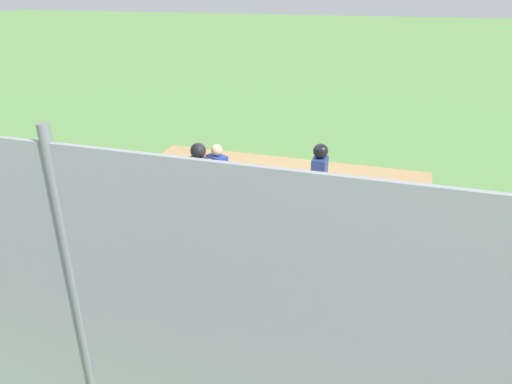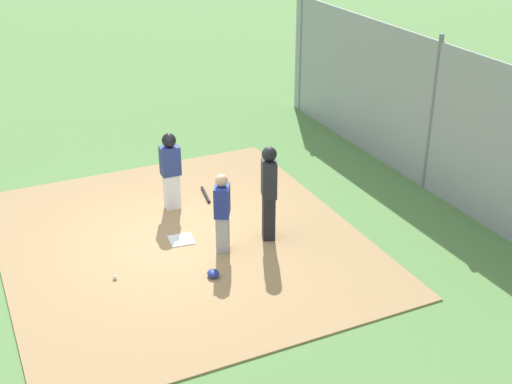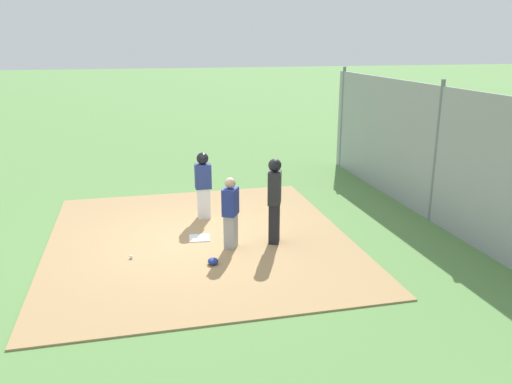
{
  "view_description": "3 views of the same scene",
  "coord_description": "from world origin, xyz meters",
  "px_view_note": "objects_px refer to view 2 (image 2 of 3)",
  "views": [
    {
      "loc": [
        2.65,
        -8.44,
        4.33
      ],
      "look_at": [
        0.19,
        -0.67,
        0.68
      ],
      "focal_mm": 32.43,
      "sensor_mm": 36.0,
      "label": 1
    },
    {
      "loc": [
        -10.55,
        3.4,
        6.39
      ],
      "look_at": [
        -0.5,
        -1.31,
        0.98
      ],
      "focal_mm": 47.53,
      "sensor_mm": 36.0,
      "label": 2
    },
    {
      "loc": [
        -10.58,
        1.23,
        4.22
      ],
      "look_at": [
        -0.15,
        -1.24,
        1.05
      ],
      "focal_mm": 36.4,
      "sensor_mm": 36.0,
      "label": 3
    }
  ],
  "objects_px": {
    "catcher_mask": "(213,274)",
    "baseball": "(115,277)",
    "parked_car_green": "(401,65)",
    "home_plate": "(181,240)",
    "catcher": "(222,212)",
    "baseball_bat": "(206,194)",
    "umpire": "(269,191)",
    "runner": "(170,167)"
  },
  "relations": [
    {
      "from": "catcher_mask",
      "to": "baseball",
      "type": "relative_size",
      "value": 3.24
    },
    {
      "from": "catcher_mask",
      "to": "parked_car_green",
      "type": "height_order",
      "value": "parked_car_green"
    },
    {
      "from": "home_plate",
      "to": "catcher",
      "type": "height_order",
      "value": "catcher"
    },
    {
      "from": "baseball_bat",
      "to": "umpire",
      "type": "bearing_deg",
      "value": 20.71
    },
    {
      "from": "home_plate",
      "to": "parked_car_green",
      "type": "height_order",
      "value": "parked_car_green"
    },
    {
      "from": "catcher",
      "to": "runner",
      "type": "distance_m",
      "value": 2.0
    },
    {
      "from": "umpire",
      "to": "runner",
      "type": "relative_size",
      "value": 1.13
    },
    {
      "from": "catcher",
      "to": "umpire",
      "type": "relative_size",
      "value": 0.82
    },
    {
      "from": "home_plate",
      "to": "catcher_mask",
      "type": "distance_m",
      "value": 1.41
    },
    {
      "from": "home_plate",
      "to": "baseball",
      "type": "bearing_deg",
      "value": 117.86
    },
    {
      "from": "umpire",
      "to": "catcher",
      "type": "bearing_deg",
      "value": 22.85
    },
    {
      "from": "catcher",
      "to": "catcher_mask",
      "type": "height_order",
      "value": "catcher"
    },
    {
      "from": "catcher_mask",
      "to": "umpire",
      "type": "bearing_deg",
      "value": -60.62
    },
    {
      "from": "catcher",
      "to": "runner",
      "type": "height_order",
      "value": "runner"
    },
    {
      "from": "catcher",
      "to": "parked_car_green",
      "type": "distance_m",
      "value": 11.62
    },
    {
      "from": "baseball",
      "to": "catcher_mask",
      "type": "bearing_deg",
      "value": -112.25
    },
    {
      "from": "baseball",
      "to": "parked_car_green",
      "type": "bearing_deg",
      "value": -56.73
    },
    {
      "from": "baseball_bat",
      "to": "baseball",
      "type": "distance_m",
      "value": 3.46
    },
    {
      "from": "baseball",
      "to": "parked_car_green",
      "type": "distance_m",
      "value": 13.36
    },
    {
      "from": "home_plate",
      "to": "catcher",
      "type": "distance_m",
      "value": 1.15
    },
    {
      "from": "runner",
      "to": "baseball",
      "type": "xyz_separation_m",
      "value": [
        -2.1,
        1.75,
        -0.89
      ]
    },
    {
      "from": "home_plate",
      "to": "runner",
      "type": "height_order",
      "value": "runner"
    },
    {
      "from": "home_plate",
      "to": "runner",
      "type": "distance_m",
      "value": 1.64
    },
    {
      "from": "home_plate",
      "to": "runner",
      "type": "relative_size",
      "value": 0.27
    },
    {
      "from": "runner",
      "to": "parked_car_green",
      "type": "bearing_deg",
      "value": 120.28
    },
    {
      "from": "baseball_bat",
      "to": "home_plate",
      "type": "bearing_deg",
      "value": -25.66
    },
    {
      "from": "baseball_bat",
      "to": "baseball",
      "type": "relative_size",
      "value": 10.06
    },
    {
      "from": "umpire",
      "to": "catcher_mask",
      "type": "relative_size",
      "value": 7.64
    },
    {
      "from": "home_plate",
      "to": "catcher_mask",
      "type": "height_order",
      "value": "catcher_mask"
    },
    {
      "from": "home_plate",
      "to": "baseball",
      "type": "distance_m",
      "value": 1.65
    },
    {
      "from": "catcher",
      "to": "umpire",
      "type": "bearing_deg",
      "value": -147.93
    },
    {
      "from": "baseball",
      "to": "parked_car_green",
      "type": "relative_size",
      "value": 0.02
    },
    {
      "from": "umpire",
      "to": "runner",
      "type": "distance_m",
      "value": 2.29
    },
    {
      "from": "catcher",
      "to": "baseball",
      "type": "bearing_deg",
      "value": 32.52
    },
    {
      "from": "umpire",
      "to": "catcher_mask",
      "type": "distance_m",
      "value": 1.89
    },
    {
      "from": "catcher",
      "to": "catcher_mask",
      "type": "distance_m",
      "value": 1.15
    },
    {
      "from": "umpire",
      "to": "catcher_mask",
      "type": "bearing_deg",
      "value": 49.05
    },
    {
      "from": "home_plate",
      "to": "baseball_bat",
      "type": "xyz_separation_m",
      "value": [
        1.56,
        -1.09,
        0.02
      ]
    },
    {
      "from": "home_plate",
      "to": "catcher_mask",
      "type": "xyz_separation_m",
      "value": [
        -1.4,
        -0.08,
        0.05
      ]
    },
    {
      "from": "catcher",
      "to": "baseball_bat",
      "type": "height_order",
      "value": "catcher"
    },
    {
      "from": "catcher_mask",
      "to": "baseball",
      "type": "xyz_separation_m",
      "value": [
        0.63,
        1.54,
        -0.02
      ]
    },
    {
      "from": "baseball_bat",
      "to": "catcher_mask",
      "type": "height_order",
      "value": "catcher_mask"
    }
  ]
}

